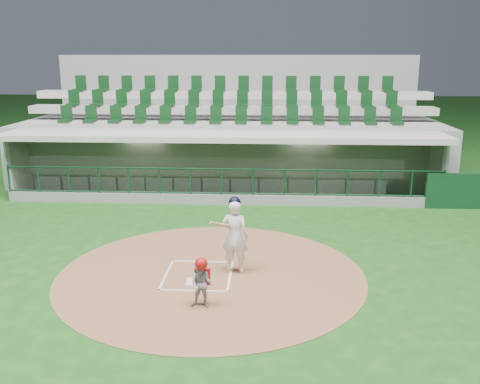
# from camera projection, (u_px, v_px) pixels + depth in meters

# --- Properties ---
(ground) EXTENTS (120.00, 120.00, 0.00)m
(ground) POSITION_uv_depth(u_px,v_px,m) (200.00, 271.00, 12.77)
(ground) COLOR #144212
(ground) RESTS_ON ground
(dirt_circle) EXTENTS (7.20, 7.20, 0.01)m
(dirt_circle) POSITION_uv_depth(u_px,v_px,m) (211.00, 274.00, 12.55)
(dirt_circle) COLOR brown
(dirt_circle) RESTS_ON ground
(home_plate) EXTENTS (0.43, 0.43, 0.02)m
(home_plate) POSITION_uv_depth(u_px,v_px,m) (196.00, 282.00, 12.08)
(home_plate) COLOR silver
(home_plate) RESTS_ON dirt_circle
(batter_box_chalk) EXTENTS (1.55, 1.80, 0.01)m
(batter_box_chalk) POSITION_uv_depth(u_px,v_px,m) (198.00, 275.00, 12.47)
(batter_box_chalk) COLOR silver
(batter_box_chalk) RESTS_ON ground
(dugout_structure) EXTENTS (16.40, 3.70, 3.00)m
(dugout_structure) POSITION_uv_depth(u_px,v_px,m) (230.00, 167.00, 20.09)
(dugout_structure) COLOR slate
(dugout_structure) RESTS_ON ground
(seating_deck) EXTENTS (17.00, 6.72, 5.15)m
(seating_deck) POSITION_uv_depth(u_px,v_px,m) (232.00, 142.00, 22.97)
(seating_deck) COLOR gray
(seating_deck) RESTS_ON ground
(batter) EXTENTS (0.90, 0.92, 1.84)m
(batter) POSITION_uv_depth(u_px,v_px,m) (235.00, 235.00, 12.47)
(batter) COLOR white
(batter) RESTS_ON dirt_circle
(catcher) EXTENTS (0.53, 0.45, 1.07)m
(catcher) POSITION_uv_depth(u_px,v_px,m) (202.00, 282.00, 10.77)
(catcher) COLOR #97979D
(catcher) RESTS_ON dirt_circle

